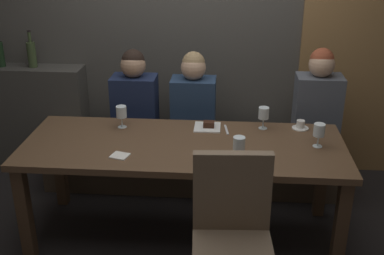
{
  "coord_description": "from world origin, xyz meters",
  "views": [
    {
      "loc": [
        0.29,
        -2.95,
        2.13
      ],
      "look_at": [
        0.05,
        0.04,
        0.84
      ],
      "focal_mm": 44.85,
      "sensor_mm": 36.0,
      "label": 1
    }
  ],
  "objects_px": {
    "chair_near_side": "(232,230)",
    "dessert_plate": "(208,126)",
    "dining_table": "(184,155)",
    "wine_glass_center_back": "(121,112)",
    "banquette_bench": "(192,163)",
    "diner_far_end": "(318,101)",
    "fork_on_table": "(226,130)",
    "diner_redhead": "(135,98)",
    "wine_bottle_pale_label": "(32,54)",
    "espresso_cup": "(300,125)",
    "wine_glass_center_front": "(264,114)",
    "wine_glass_end_left": "(319,131)",
    "wine_bottle_dark_red": "(0,53)",
    "diner_bearded": "(193,99)",
    "wine_glass_near_right": "(239,144)"
  },
  "relations": [
    {
      "from": "dining_table",
      "to": "wine_glass_end_left",
      "type": "height_order",
      "value": "wine_glass_end_left"
    },
    {
      "from": "chair_near_side",
      "to": "diner_far_end",
      "type": "xyz_separation_m",
      "value": [
        0.66,
        1.41,
        0.27
      ]
    },
    {
      "from": "diner_bearded",
      "to": "dessert_plate",
      "type": "distance_m",
      "value": 0.46
    },
    {
      "from": "wine_bottle_dark_red",
      "to": "espresso_cup",
      "type": "bearing_deg",
      "value": -15.57
    },
    {
      "from": "dining_table",
      "to": "wine_glass_center_back",
      "type": "bearing_deg",
      "value": 152.94
    },
    {
      "from": "wine_glass_end_left",
      "to": "wine_bottle_dark_red",
      "type": "bearing_deg",
      "value": 158.95
    },
    {
      "from": "chair_near_side",
      "to": "wine_glass_center_front",
      "type": "xyz_separation_m",
      "value": [
        0.21,
        1.02,
        0.29
      ]
    },
    {
      "from": "chair_near_side",
      "to": "wine_glass_end_left",
      "type": "relative_size",
      "value": 5.98
    },
    {
      "from": "wine_bottle_dark_red",
      "to": "wine_glass_center_front",
      "type": "xyz_separation_m",
      "value": [
        2.28,
        -0.73,
        -0.22
      ]
    },
    {
      "from": "banquette_bench",
      "to": "diner_far_end",
      "type": "distance_m",
      "value": 1.17
    },
    {
      "from": "banquette_bench",
      "to": "diner_far_end",
      "type": "xyz_separation_m",
      "value": [
        1.0,
        -0.01,
        0.6
      ]
    },
    {
      "from": "diner_bearded",
      "to": "espresso_cup",
      "type": "relative_size",
      "value": 6.22
    },
    {
      "from": "dining_table",
      "to": "fork_on_table",
      "type": "bearing_deg",
      "value": 41.09
    },
    {
      "from": "diner_bearded",
      "to": "diner_far_end",
      "type": "bearing_deg",
      "value": -1.4
    },
    {
      "from": "diner_redhead",
      "to": "wine_glass_end_left",
      "type": "relative_size",
      "value": 4.68
    },
    {
      "from": "dining_table",
      "to": "banquette_bench",
      "type": "xyz_separation_m",
      "value": [
        0.0,
        0.7,
        -0.42
      ]
    },
    {
      "from": "wine_bottle_pale_label",
      "to": "wine_glass_end_left",
      "type": "relative_size",
      "value": 1.99
    },
    {
      "from": "wine_glass_center_front",
      "to": "dessert_plate",
      "type": "bearing_deg",
      "value": -176.85
    },
    {
      "from": "diner_redhead",
      "to": "fork_on_table",
      "type": "distance_m",
      "value": 0.86
    },
    {
      "from": "dining_table",
      "to": "chair_near_side",
      "type": "xyz_separation_m",
      "value": [
        0.34,
        -0.72,
        -0.09
      ]
    },
    {
      "from": "chair_near_side",
      "to": "wine_glass_center_back",
      "type": "relative_size",
      "value": 5.98
    },
    {
      "from": "dining_table",
      "to": "fork_on_table",
      "type": "distance_m",
      "value": 0.39
    },
    {
      "from": "diner_redhead",
      "to": "wine_glass_center_back",
      "type": "distance_m",
      "value": 0.43
    },
    {
      "from": "wine_bottle_dark_red",
      "to": "wine_glass_center_front",
      "type": "height_order",
      "value": "wine_bottle_dark_red"
    },
    {
      "from": "wine_bottle_pale_label",
      "to": "wine_glass_center_front",
      "type": "xyz_separation_m",
      "value": [
        1.99,
        -0.74,
        -0.22
      ]
    },
    {
      "from": "chair_near_side",
      "to": "diner_far_end",
      "type": "relative_size",
      "value": 1.22
    },
    {
      "from": "wine_bottle_pale_label",
      "to": "fork_on_table",
      "type": "xyz_separation_m",
      "value": [
        1.73,
        -0.79,
        -0.33
      ]
    },
    {
      "from": "diner_redhead",
      "to": "wine_glass_center_front",
      "type": "xyz_separation_m",
      "value": [
        1.02,
        -0.37,
        0.04
      ]
    },
    {
      "from": "chair_near_side",
      "to": "wine_glass_center_front",
      "type": "relative_size",
      "value": 5.98
    },
    {
      "from": "banquette_bench",
      "to": "dining_table",
      "type": "bearing_deg",
      "value": -90.0
    },
    {
      "from": "diner_bearded",
      "to": "fork_on_table",
      "type": "bearing_deg",
      "value": -59.11
    },
    {
      "from": "dessert_plate",
      "to": "wine_glass_end_left",
      "type": "bearing_deg",
      "value": -19.01
    },
    {
      "from": "dessert_plate",
      "to": "wine_glass_near_right",
      "type": "bearing_deg",
      "value": -66.92
    },
    {
      "from": "wine_bottle_dark_red",
      "to": "wine_glass_end_left",
      "type": "height_order",
      "value": "wine_bottle_dark_red"
    },
    {
      "from": "wine_bottle_dark_red",
      "to": "fork_on_table",
      "type": "relative_size",
      "value": 1.92
    },
    {
      "from": "diner_bearded",
      "to": "espresso_cup",
      "type": "distance_m",
      "value": 0.91
    },
    {
      "from": "diner_bearded",
      "to": "dessert_plate",
      "type": "xyz_separation_m",
      "value": [
        0.14,
        -0.44,
        -0.05
      ]
    },
    {
      "from": "wine_bottle_pale_label",
      "to": "chair_near_side",
      "type": "bearing_deg",
      "value": -44.73
    },
    {
      "from": "diner_far_end",
      "to": "wine_bottle_dark_red",
      "type": "relative_size",
      "value": 2.46
    },
    {
      "from": "diner_bearded",
      "to": "wine_glass_center_front",
      "type": "bearing_deg",
      "value": -37.33
    },
    {
      "from": "dining_table",
      "to": "wine_bottle_pale_label",
      "type": "xyz_separation_m",
      "value": [
        -1.44,
        1.04,
        0.42
      ]
    },
    {
      "from": "chair_near_side",
      "to": "dessert_plate",
      "type": "xyz_separation_m",
      "value": [
        -0.19,
        1.0,
        0.2
      ]
    },
    {
      "from": "chair_near_side",
      "to": "diner_far_end",
      "type": "height_order",
      "value": "diner_far_end"
    },
    {
      "from": "diner_bearded",
      "to": "wine_glass_end_left",
      "type": "xyz_separation_m",
      "value": [
        0.89,
        -0.69,
        0.05
      ]
    },
    {
      "from": "dessert_plate",
      "to": "dining_table",
      "type": "bearing_deg",
      "value": -118.67
    },
    {
      "from": "banquette_bench",
      "to": "espresso_cup",
      "type": "distance_m",
      "value": 1.06
    },
    {
      "from": "dining_table",
      "to": "wine_glass_near_right",
      "type": "bearing_deg",
      "value": -32.12
    },
    {
      "from": "banquette_bench",
      "to": "fork_on_table",
      "type": "xyz_separation_m",
      "value": [
        0.29,
        -0.45,
        0.51
      ]
    },
    {
      "from": "diner_far_end",
      "to": "wine_bottle_pale_label",
      "type": "relative_size",
      "value": 2.46
    },
    {
      "from": "banquette_bench",
      "to": "diner_far_end",
      "type": "relative_size",
      "value": 3.12
    }
  ]
}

